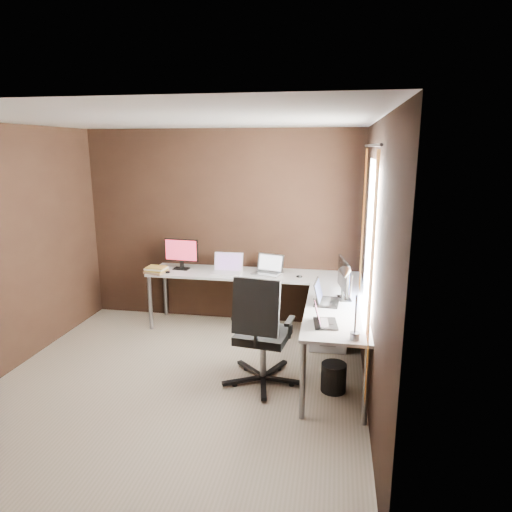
# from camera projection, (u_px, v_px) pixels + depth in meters

# --- Properties ---
(room) EXTENTS (3.60, 3.60, 2.50)m
(room) POSITION_uv_depth(u_px,v_px,m) (212.00, 256.00, 4.23)
(room) COLOR tan
(room) RESTS_ON ground
(desk) EXTENTS (2.65, 2.25, 0.73)m
(desk) POSITION_uv_depth(u_px,v_px,m) (278.00, 290.00, 5.21)
(desk) COLOR silver
(desk) RESTS_ON ground
(drawer_pedestal) EXTENTS (0.42, 0.50, 0.60)m
(drawer_pedestal) POSITION_uv_depth(u_px,v_px,m) (329.00, 320.00, 5.31)
(drawer_pedestal) COLOR silver
(drawer_pedestal) RESTS_ON ground
(monitor_left) EXTENTS (0.45, 0.14, 0.39)m
(monitor_left) POSITION_uv_depth(u_px,v_px,m) (181.00, 252.00, 5.85)
(monitor_left) COLOR black
(monitor_left) RESTS_ON desk
(monitor_right) EXTENTS (0.15, 0.51, 0.42)m
(monitor_right) POSITION_uv_depth(u_px,v_px,m) (344.00, 277.00, 4.68)
(monitor_right) COLOR black
(monitor_right) RESTS_ON desk
(laptop_white) EXTENTS (0.37, 0.27, 0.24)m
(laptop_white) POSITION_uv_depth(u_px,v_px,m) (228.00, 269.00, 5.71)
(laptop_white) COLOR silver
(laptop_white) RESTS_ON desk
(laptop_silver) EXTENTS (0.41, 0.34, 0.23)m
(laptop_silver) POSITION_uv_depth(u_px,v_px,m) (268.00, 269.00, 5.69)
(laptop_silver) COLOR silver
(laptop_silver) RESTS_ON desk
(laptop_black_big) EXTENTS (0.27, 0.36, 0.23)m
(laptop_black_big) POSITION_uv_depth(u_px,v_px,m) (324.00, 298.00, 4.61)
(laptop_black_big) COLOR black
(laptop_black_big) RESTS_ON desk
(laptop_black_small) EXTENTS (0.24, 0.31, 0.19)m
(laptop_black_small) POSITION_uv_depth(u_px,v_px,m) (322.00, 320.00, 4.04)
(laptop_black_small) COLOR black
(laptop_black_small) RESTS_ON desk
(book_stack) EXTENTS (0.30, 0.27, 0.08)m
(book_stack) POSITION_uv_depth(u_px,v_px,m) (156.00, 270.00, 5.71)
(book_stack) COLOR #93714F
(book_stack) RESTS_ON desk
(mouse_left) EXTENTS (0.09, 0.07, 0.03)m
(mouse_left) POSITION_uv_depth(u_px,v_px,m) (167.00, 272.00, 5.69)
(mouse_left) COLOR black
(mouse_left) RESTS_ON desk
(mouse_corner) EXTENTS (0.09, 0.06, 0.03)m
(mouse_corner) POSITION_uv_depth(u_px,v_px,m) (299.00, 276.00, 5.50)
(mouse_corner) COLOR black
(mouse_corner) RESTS_ON desk
(desk_lamp) EXTENTS (0.19, 0.22, 0.59)m
(desk_lamp) POSITION_uv_depth(u_px,v_px,m) (348.00, 294.00, 3.72)
(desk_lamp) COLOR slate
(desk_lamp) RESTS_ON desk
(office_chair) EXTENTS (0.62, 0.63, 1.12)m
(office_chair) POSITION_uv_depth(u_px,v_px,m) (262.00, 352.00, 4.42)
(office_chair) COLOR black
(office_chair) RESTS_ON ground
(wastebasket) EXTENTS (0.25, 0.25, 0.28)m
(wastebasket) POSITION_uv_depth(u_px,v_px,m) (334.00, 377.00, 4.32)
(wastebasket) COLOR black
(wastebasket) RESTS_ON ground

